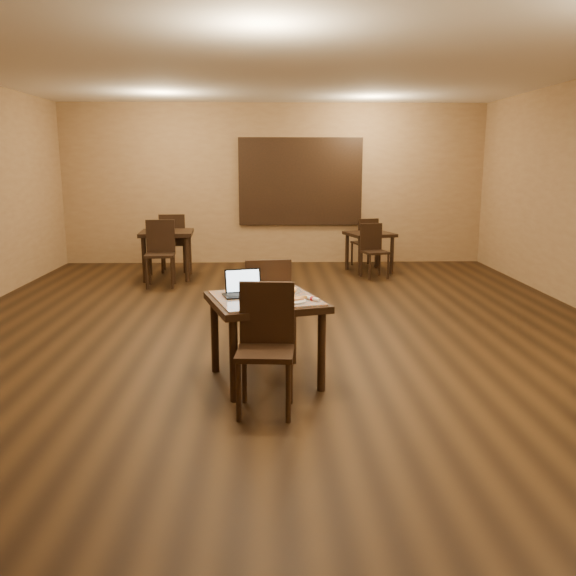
{
  "coord_description": "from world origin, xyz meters",
  "views": [
    {
      "loc": [
        -0.09,
        -6.74,
        1.92
      ],
      "look_at": [
        0.06,
        -1.59,
        0.85
      ],
      "focal_mm": 38.0,
      "sensor_mm": 36.0,
      "label": 1
    }
  ],
  "objects_px": {
    "other_table_a_chair_near": "(373,247)",
    "chair_main_near": "(266,339)",
    "tiled_table": "(266,309)",
    "other_table_a_chair_far": "(366,239)",
    "other_table_b_chair_far": "(173,239)",
    "other_table_b": "(167,239)",
    "chair_main_far": "(267,303)",
    "other_table_a": "(369,239)",
    "laptop": "(243,289)",
    "other_table_b_chair_near": "(160,249)",
    "pizza_pan": "(279,291)"
  },
  "relations": [
    {
      "from": "chair_main_far",
      "to": "other_table_a_chair_far",
      "type": "bearing_deg",
      "value": -115.74
    },
    {
      "from": "other_table_a_chair_near",
      "to": "chair_main_near",
      "type": "bearing_deg",
      "value": -122.96
    },
    {
      "from": "tiled_table",
      "to": "other_table_a_chair_far",
      "type": "relative_size",
      "value": 1.27
    },
    {
      "from": "other_table_a_chair_far",
      "to": "other_table_b",
      "type": "height_order",
      "value": "other_table_a_chair_far"
    },
    {
      "from": "laptop",
      "to": "other_table_a_chair_far",
      "type": "bearing_deg",
      "value": 55.45
    },
    {
      "from": "laptop",
      "to": "pizza_pan",
      "type": "height_order",
      "value": "laptop"
    },
    {
      "from": "other_table_a",
      "to": "other_table_a_chair_near",
      "type": "xyz_separation_m",
      "value": [
        -0.02,
        -0.53,
        -0.07
      ]
    },
    {
      "from": "chair_main_far",
      "to": "pizza_pan",
      "type": "height_order",
      "value": "chair_main_far"
    },
    {
      "from": "tiled_table",
      "to": "other_table_a",
      "type": "distance_m",
      "value": 5.77
    },
    {
      "from": "chair_main_near",
      "to": "other_table_b_chair_far",
      "type": "xyz_separation_m",
      "value": [
        -1.67,
        6.15,
        0.02
      ]
    },
    {
      "from": "chair_main_near",
      "to": "other_table_b",
      "type": "relative_size",
      "value": 1.1
    },
    {
      "from": "chair_main_near",
      "to": "other_table_b_chair_near",
      "type": "bearing_deg",
      "value": 113.14
    },
    {
      "from": "tiled_table",
      "to": "laptop",
      "type": "relative_size",
      "value": 3.04
    },
    {
      "from": "pizza_pan",
      "to": "chair_main_far",
      "type": "bearing_deg",
      "value": 106.32
    },
    {
      "from": "other_table_b",
      "to": "other_table_b_chair_far",
      "type": "xyz_separation_m",
      "value": [
        0.01,
        0.6,
        -0.08
      ]
    },
    {
      "from": "tiled_table",
      "to": "other_table_b_chair_far",
      "type": "relative_size",
      "value": 1.11
    },
    {
      "from": "other_table_b_chair_far",
      "to": "other_table_b_chair_near",
      "type": "bearing_deg",
      "value": 85.08
    },
    {
      "from": "chair_main_far",
      "to": "chair_main_near",
      "type": "bearing_deg",
      "value": 82.62
    },
    {
      "from": "chair_main_far",
      "to": "other_table_a",
      "type": "distance_m",
      "value": 5.19
    },
    {
      "from": "laptop",
      "to": "other_table_a",
      "type": "distance_m",
      "value": 5.74
    },
    {
      "from": "chair_main_near",
      "to": "chair_main_far",
      "type": "distance_m",
      "value": 1.22
    },
    {
      "from": "other_table_b_chair_near",
      "to": "chair_main_near",
      "type": "bearing_deg",
      "value": -75.55
    },
    {
      "from": "laptop",
      "to": "other_table_b",
      "type": "height_order",
      "value": "laptop"
    },
    {
      "from": "tiled_table",
      "to": "chair_main_near",
      "type": "relative_size",
      "value": 1.14
    },
    {
      "from": "other_table_b_chair_near",
      "to": "other_table_a_chair_far",
      "type": "bearing_deg",
      "value": 21.22
    },
    {
      "from": "other_table_a_chair_near",
      "to": "other_table_b_chair_far",
      "type": "height_order",
      "value": "other_table_b_chair_far"
    },
    {
      "from": "other_table_b",
      "to": "other_table_a",
      "type": "bearing_deg",
      "value": 4.56
    },
    {
      "from": "chair_main_far",
      "to": "other_table_a",
      "type": "height_order",
      "value": "chair_main_far"
    },
    {
      "from": "tiled_table",
      "to": "pizza_pan",
      "type": "distance_m",
      "value": 0.29
    },
    {
      "from": "other_table_a",
      "to": "other_table_b_chair_near",
      "type": "height_order",
      "value": "other_table_b_chair_near"
    },
    {
      "from": "chair_main_near",
      "to": "pizza_pan",
      "type": "xyz_separation_m",
      "value": [
        0.11,
        0.85,
        0.2
      ]
    },
    {
      "from": "tiled_table",
      "to": "other_table_b_chair_near",
      "type": "xyz_separation_m",
      "value": [
        -1.67,
        4.34,
        -0.08
      ]
    },
    {
      "from": "chair_main_far",
      "to": "other_table_b_chair_near",
      "type": "distance_m",
      "value": 4.09
    },
    {
      "from": "tiled_table",
      "to": "other_table_b_chair_near",
      "type": "relative_size",
      "value": 1.11
    },
    {
      "from": "tiled_table",
      "to": "other_table_a_chair_far",
      "type": "height_order",
      "value": "other_table_a_chair_far"
    },
    {
      "from": "laptop",
      "to": "other_table_b",
      "type": "bearing_deg",
      "value": 91.22
    },
    {
      "from": "other_table_a_chair_near",
      "to": "other_table_b",
      "type": "relative_size",
      "value": 0.99
    },
    {
      "from": "tiled_table",
      "to": "laptop",
      "type": "xyz_separation_m",
      "value": [
        -0.2,
        0.1,
        0.16
      ]
    },
    {
      "from": "chair_main_near",
      "to": "laptop",
      "type": "height_order",
      "value": "chair_main_near"
    },
    {
      "from": "laptop",
      "to": "other_table_a",
      "type": "relative_size",
      "value": 0.41
    },
    {
      "from": "chair_main_near",
      "to": "other_table_a",
      "type": "relative_size",
      "value": 1.09
    },
    {
      "from": "tiled_table",
      "to": "other_table_a",
      "type": "xyz_separation_m",
      "value": [
        1.8,
        5.48,
        -0.08
      ]
    },
    {
      "from": "chair_main_far",
      "to": "other_table_a_chair_far",
      "type": "height_order",
      "value": "chair_main_far"
    },
    {
      "from": "other_table_a_chair_far",
      "to": "chair_main_near",
      "type": "bearing_deg",
      "value": 59.39
    },
    {
      "from": "chair_main_far",
      "to": "pizza_pan",
      "type": "xyz_separation_m",
      "value": [
        0.11,
        -0.37,
        0.2
      ]
    },
    {
      "from": "chair_main_near",
      "to": "chair_main_far",
      "type": "xyz_separation_m",
      "value": [
        0.0,
        1.22,
        0.01
      ]
    },
    {
      "from": "chair_main_near",
      "to": "other_table_a_chair_far",
      "type": "relative_size",
      "value": 1.11
    },
    {
      "from": "laptop",
      "to": "other_table_a",
      "type": "bearing_deg",
      "value": 53.93
    },
    {
      "from": "pizza_pan",
      "to": "other_table_a_chair_far",
      "type": "distance_m",
      "value": 6.02
    },
    {
      "from": "chair_main_far",
      "to": "other_table_b_chair_near",
      "type": "xyz_separation_m",
      "value": [
        -1.68,
        3.73,
        0.01
      ]
    }
  ]
}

